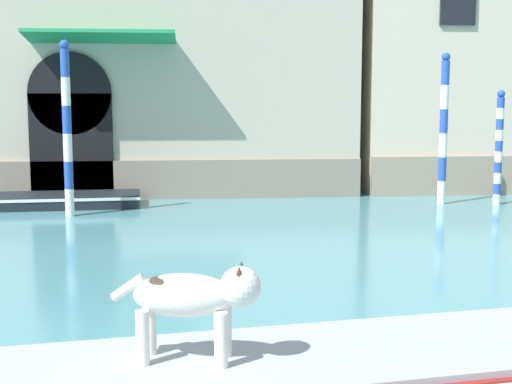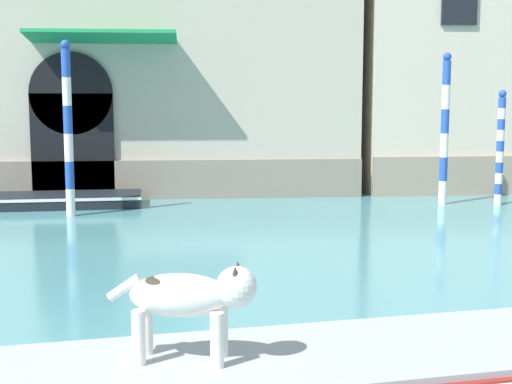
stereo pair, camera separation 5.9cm
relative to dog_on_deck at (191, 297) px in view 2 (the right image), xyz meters
name	(u,v)px [view 2 (the right image)]	position (x,y,z in m)	size (l,w,h in m)	color
dog_on_deck	(191,297)	(0.00, 0.00, 0.00)	(1.31, 0.53, 0.87)	silver
boat_moored_near_palazzo	(59,200)	(-3.69, 14.06, -1.12)	(4.64, 1.96, 0.35)	black
mooring_pole_0	(68,129)	(-3.09, 12.39, 0.93)	(0.23, 0.23, 4.44)	white
mooring_pole_2	(500,147)	(8.65, 13.28, 0.33)	(0.22, 0.22, 3.23)	white
mooring_pole_3	(445,129)	(7.11, 13.50, 0.84)	(0.24, 0.24, 4.26)	white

